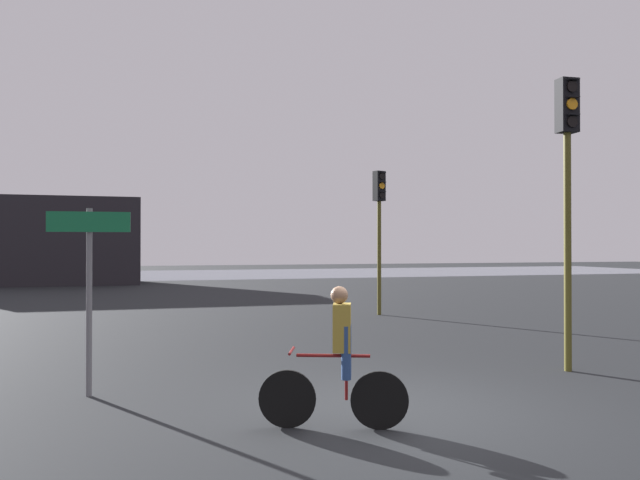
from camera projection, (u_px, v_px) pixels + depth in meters
The scene contains 7 objects.
ground_plane at pixel (393, 410), 7.90m from camera, with size 120.00×120.00×0.00m, color black.
water_strip at pixel (183, 274), 45.12m from camera, with size 80.00×16.00×0.01m, color slate.
distant_building at pixel (34, 241), 33.18m from camera, with size 10.88×4.00×4.65m, color black.
traffic_light_near_right at pixel (568, 169), 10.36m from camera, with size 0.33×0.35×4.87m.
traffic_light_far_right at pixel (379, 215), 18.78m from camera, with size 0.38×0.40×4.33m.
direction_sign_post at pixel (89, 274), 8.60m from camera, with size 1.10×0.15×2.60m.
cyclist at pixel (339, 357), 7.08m from camera, with size 1.62×0.69×1.62m.
Camera 1 is at (-3.10, -7.34, 2.08)m, focal length 35.00 mm.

